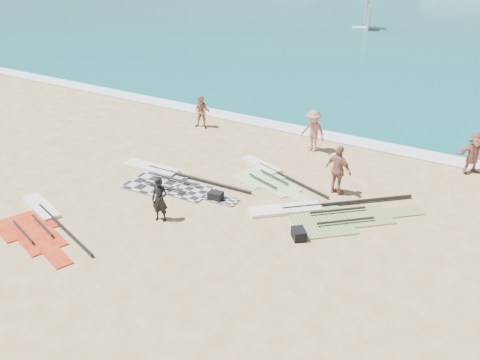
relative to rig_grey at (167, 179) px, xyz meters
The scene contains 14 objects.
ground 5.53m from the rig_grey, 50.65° to the right, with size 300.00×300.00×0.00m, color #DDB381.
surf_line 8.76m from the rig_grey, 66.40° to the left, with size 300.00×1.20×0.04m, color white.
rig_grey is the anchor object (origin of this frame).
rig_green 4.14m from the rig_grey, 35.67° to the left, with size 4.79×2.96×0.19m.
rig_orange 6.61m from the rig_grey, ahead, with size 5.60×4.93×0.20m.
rig_red 5.34m from the rig_grey, 106.65° to the right, with size 5.17×3.04×0.20m.
gear_bag_near 2.71m from the rig_grey, ahead, with size 0.53×0.39×0.34m, color black.
gear_bag_far 6.67m from the rig_grey, 11.33° to the right, with size 0.57×0.40×0.34m, color black.
person_wetsuit 3.40m from the rig_grey, 55.16° to the right, with size 0.59×0.39×1.62m, color black.
beachgoer_left 6.41m from the rig_grey, 112.33° to the left, with size 0.81×0.63×1.68m, color #AE7A59.
beachgoer_mid 7.05m from the rig_grey, 57.96° to the left, with size 1.25×0.72×1.94m, color #B46E5B.
beachgoer_back 6.85m from the rig_grey, 21.10° to the left, with size 1.15×0.48×1.96m, color #A26753.
beachgoer_right 12.64m from the rig_grey, 34.94° to the left, with size 1.61×0.51×1.74m, color #AB6A52.
windsurfer_left 38.81m from the rig_grey, 97.81° to the left, with size 2.69×2.85×4.85m.
Camera 1 is at (9.29, -10.90, 9.30)m, focal length 40.00 mm.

